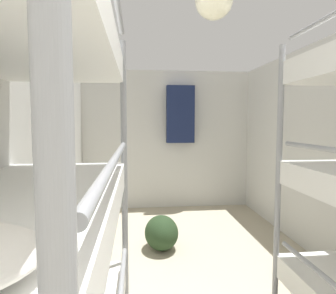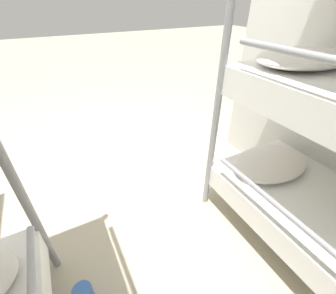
{
  "view_description": "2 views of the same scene",
  "coord_description": "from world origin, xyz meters",
  "views": [
    {
      "loc": [
        -0.49,
        0.23,
        1.4
      ],
      "look_at": [
        -0.09,
        4.0,
        1.09
      ],
      "focal_mm": 32.0,
      "sensor_mm": 36.0,
      "label": 1
    },
    {
      "loc": [
        0.31,
        1.59,
        1.44
      ],
      "look_at": [
        -0.14,
        0.74,
        0.79
      ],
      "focal_mm": 24.0,
      "sensor_mm": 36.0,
      "label": 2
    }
  ],
  "objects": [
    {
      "name": "wall_left",
      "position": [
        -1.38,
        2.53,
        1.11
      ],
      "size": [
        0.06,
        5.18,
        2.23
      ],
      "color": "silver",
      "rests_on": "ground_plane"
    },
    {
      "name": "wall_back",
      "position": [
        0.0,
        5.09,
        1.11
      ],
      "size": [
        2.81,
        0.06,
        2.23
      ],
      "color": "silver",
      "rests_on": "ground_plane"
    },
    {
      "name": "ceiling_light",
      "position": [
        0.0,
        2.14,
        2.17
      ],
      "size": [
        0.24,
        0.24,
        0.24
      ],
      "color": "#F4EFCC"
    },
    {
      "name": "duffel_bag",
      "position": [
        -0.23,
        3.44,
        0.18
      ],
      "size": [
        0.37,
        0.48,
        0.37
      ],
      "color": "#23381E",
      "rests_on": "ground_plane"
    },
    {
      "name": "hanging_coat",
      "position": [
        0.2,
        4.94,
        1.53
      ],
      "size": [
        0.44,
        0.12,
        0.9
      ],
      "color": "#192347"
    },
    {
      "name": "bunk_stack_left_near",
      "position": [
        -0.96,
        1.42,
        1.04
      ],
      "size": [
        0.79,
        1.85,
        2.0
      ],
      "color": "gray",
      "rests_on": "ground_plane"
    }
  ]
}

